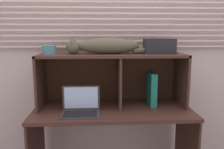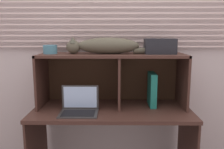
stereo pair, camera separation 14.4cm
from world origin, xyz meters
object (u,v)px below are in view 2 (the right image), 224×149
(cat, at_px, (106,46))
(laptop, at_px, (79,107))
(binder_upright, at_px, (152,89))
(book_stack, at_px, (84,103))
(small_basket, at_px, (50,49))
(storage_box, at_px, (160,46))

(cat, relative_size, laptop, 2.99)
(binder_upright, bearing_deg, book_stack, 179.84)
(cat, distance_m, laptop, 0.58)
(cat, bearing_deg, binder_upright, 0.00)
(small_basket, bearing_deg, book_stack, 0.33)
(laptop, bearing_deg, storage_box, 16.77)
(binder_upright, relative_size, book_stack, 1.33)
(cat, bearing_deg, laptop, -136.64)
(laptop, relative_size, binder_upright, 1.04)
(cat, xyz_separation_m, storage_box, (0.47, 0.00, -0.00))
(book_stack, distance_m, storage_box, 0.85)
(binder_upright, height_order, small_basket, small_basket)
(cat, bearing_deg, book_stack, 179.53)
(book_stack, bearing_deg, small_basket, -179.67)
(cat, bearing_deg, small_basket, 180.00)
(laptop, xyz_separation_m, binder_upright, (0.63, 0.21, 0.10))
(laptop, xyz_separation_m, small_basket, (-0.28, 0.21, 0.46))
(binder_upright, distance_m, storage_box, 0.39)
(binder_upright, relative_size, storage_box, 1.12)
(book_stack, height_order, small_basket, small_basket)
(book_stack, xyz_separation_m, small_basket, (-0.29, -0.00, 0.49))
(laptop, xyz_separation_m, book_stack, (0.01, 0.21, -0.02))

